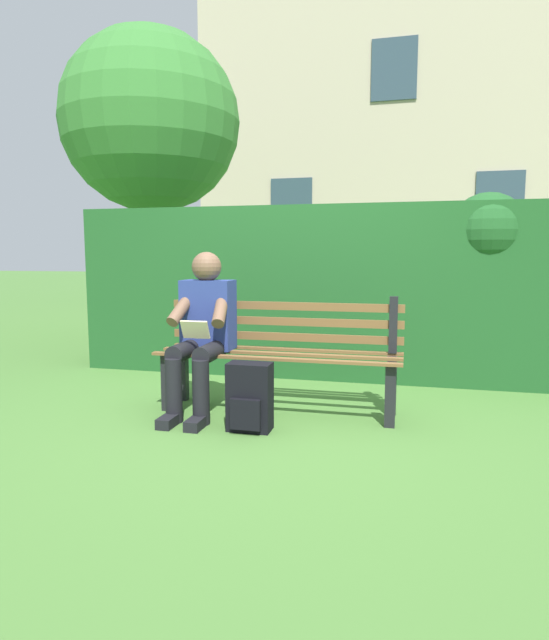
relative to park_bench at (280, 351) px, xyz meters
The scene contains 7 objects.
ground 0.45m from the park_bench, 90.00° to the left, with size 60.00×60.00×0.00m, color #477533.
park_bench is the anchor object (origin of this frame).
person_seated 0.60m from the park_bench, 17.69° to the left, with size 0.44×0.73×1.18m.
hedge_backdrop 1.41m from the park_bench, 97.09° to the right, with size 4.77×0.81×1.70m.
tree 4.72m from the park_bench, 49.74° to the right, with size 2.51×2.39×4.13m.
building_facade 9.78m from the park_bench, 93.31° to the right, with size 8.35×3.07×7.81m.
backpack 0.57m from the park_bench, 80.74° to the left, with size 0.29×0.24×0.45m.
Camera 1 is at (-0.90, 3.72, 1.15)m, focal length 29.93 mm.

